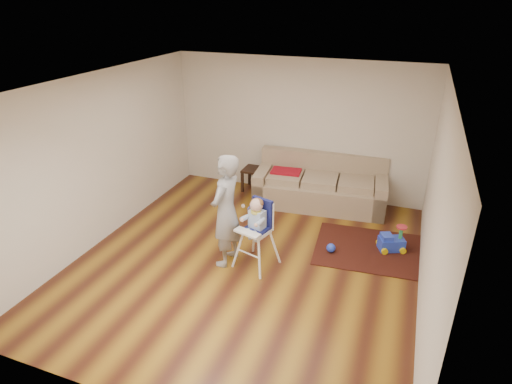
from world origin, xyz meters
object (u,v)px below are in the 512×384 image
(high_chair, at_px, (256,234))
(adult, at_px, (226,211))
(ride_on_toy, at_px, (392,238))
(toy_ball, at_px, (331,248))
(side_table, at_px, (255,179))
(sofa, at_px, (320,182))

(high_chair, xyz_separation_m, adult, (-0.45, -0.07, 0.33))
(ride_on_toy, height_order, adult, adult)
(toy_ball, bearing_deg, adult, -151.13)
(toy_ball, bearing_deg, side_table, 137.06)
(toy_ball, xyz_separation_m, high_chair, (-0.99, -0.72, 0.45))
(sofa, relative_size, side_table, 5.47)
(sofa, xyz_separation_m, ride_on_toy, (1.45, -1.20, -0.25))
(ride_on_toy, xyz_separation_m, toy_ball, (-0.89, -0.41, -0.14))
(ride_on_toy, height_order, toy_ball, ride_on_toy)
(toy_ball, height_order, adult, adult)
(sofa, distance_m, toy_ball, 1.76)
(adult, bearing_deg, ride_on_toy, 121.79)
(adult, bearing_deg, toy_ball, 123.27)
(adult, bearing_deg, sofa, 164.42)
(toy_ball, bearing_deg, ride_on_toy, 24.92)
(ride_on_toy, bearing_deg, toy_ball, -178.94)
(side_table, bearing_deg, high_chair, -68.89)
(side_table, xyz_separation_m, high_chair, (0.99, -2.57, 0.31))
(ride_on_toy, bearing_deg, sofa, 116.52)
(side_table, relative_size, ride_on_toy, 1.10)
(toy_ball, distance_m, high_chair, 1.31)
(ride_on_toy, bearing_deg, adult, -176.46)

